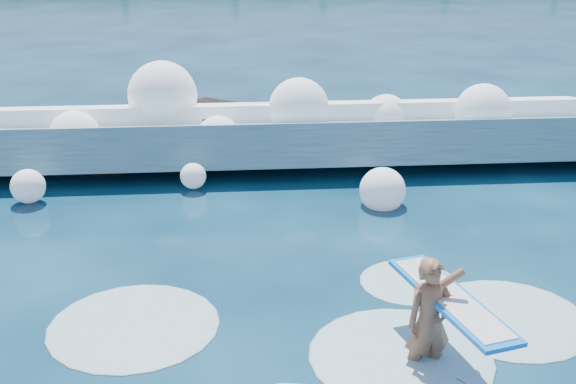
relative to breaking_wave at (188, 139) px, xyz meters
name	(u,v)px	position (x,y,z in m)	size (l,w,h in m)	color
ground	(200,315)	(0.52, -7.33, -0.61)	(200.00, 200.00, 0.00)	#062037
breaking_wave	(188,139)	(0.00, 0.00, 0.00)	(20.14, 3.07, 1.74)	teal
rock_cluster	(82,141)	(-2.67, 0.69, -0.19)	(8.24, 3.07, 1.30)	black
surfer_with_board	(434,317)	(3.70, -8.79, 0.08)	(1.24, 3.00, 1.85)	brown
wave_spray	(194,117)	(0.18, -0.12, 0.59)	(15.45, 5.19, 2.54)	white
surf_foam	(355,342)	(2.74, -8.24, -0.61)	(9.28, 5.36, 0.13)	silver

